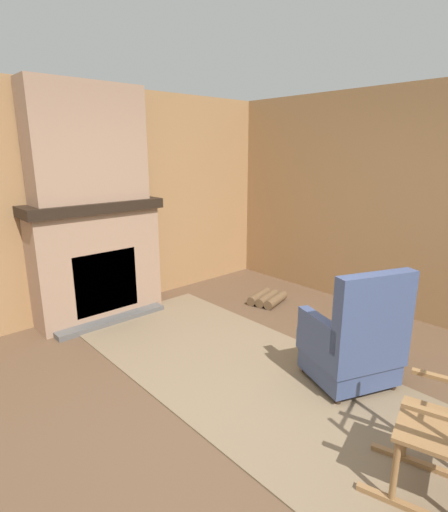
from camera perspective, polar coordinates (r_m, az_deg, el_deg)
The scene contains 11 objects.
ground_plane at distance 3.22m, azimuth 3.52°, elevation -21.40°, with size 14.00×14.00×0.00m, color brown.
wood_panel_wall_left at distance 4.88m, azimuth -19.39°, elevation 7.00°, with size 0.06×5.88×2.61m.
wood_panel_wall_back at distance 4.92m, azimuth 26.45°, elevation 6.36°, with size 5.88×0.09×2.61m.
fireplace_hearth at distance 4.79m, azimuth -17.58°, elevation -0.73°, with size 0.61×1.52×1.36m.
chimney_breast at distance 4.63m, azimuth -18.94°, elevation 14.95°, with size 0.36×1.25×1.23m.
area_rug at distance 3.69m, azimuth 3.11°, elevation -16.10°, with size 3.83×1.63×0.01m.
armchair at distance 3.50m, azimuth 18.09°, elevation -11.84°, with size 0.80×0.84×1.03m.
firewood_stack at distance 5.19m, azimuth 6.20°, elevation -6.03°, with size 0.46×0.53×0.12m.
oil_lamp_vase at distance 4.53m, azimuth -23.73°, elevation 7.94°, with size 0.10×0.10×0.28m.
storage_case at distance 4.96m, azimuth -12.27°, elevation 8.90°, with size 0.18×0.21×0.12m.
decorative_plate_on_mantel at distance 4.68m, azimuth -19.66°, elevation 9.10°, with size 0.08×0.30×0.30m.
Camera 1 is at (1.80, -1.88, 1.91)m, focal length 28.00 mm.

